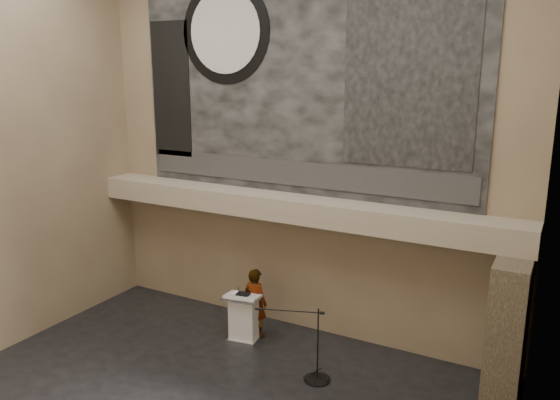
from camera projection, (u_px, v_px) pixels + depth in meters
The scene contains 17 objects.
wall_back at pixel (298, 146), 11.93m from camera, with size 10.00×0.02×8.50m, color #7E6650.
wall_right at pixel (531, 217), 6.18m from camera, with size 0.02×8.00×8.50m, color #7E6650.
soffit at pixel (289, 207), 11.89m from camera, with size 10.00×0.80×0.50m, color tan.
sprinkler_left at pixel (227, 211), 12.66m from camera, with size 0.04×0.04×0.06m, color #B2893D.
sprinkler_right at pixel (371, 232), 11.02m from camera, with size 0.04×0.04×0.06m, color #B2893D.
banner at pixel (297, 78), 11.56m from camera, with size 8.00×0.05×5.00m, color black.
banner_text_strip at pixel (296, 173), 12.01m from camera, with size 7.76×0.02×0.55m, color #2C2C2C.
banner_clock_rim at pixel (225, 32), 12.14m from camera, with size 2.30×2.30×0.02m, color black.
banner_clock_face at pixel (224, 32), 12.12m from camera, with size 1.84×1.84×0.02m, color silver.
banner_building_print at pixel (409, 74), 10.39m from camera, with size 2.60×0.02×3.60m, color black.
banner_brick_print at pixel (171, 90), 13.19m from camera, with size 1.10×0.02×3.20m, color black.
stone_pier at pixel (507, 331), 9.71m from camera, with size 0.60×1.40×2.70m, color #44392A.
lectern at pixel (244, 318), 12.01m from camera, with size 0.81×0.63×1.14m.
binder at pixel (243, 294), 11.86m from camera, with size 0.28×0.23×0.04m, color black.
papers at pixel (236, 294), 11.92m from camera, with size 0.23×0.32×0.01m, color white.
speaker_person at pixel (256, 303), 12.18m from camera, with size 0.59×0.38×1.61m, color white.
mic_stand at pixel (315, 369), 10.56m from camera, with size 1.41×0.69×1.50m.
Camera 1 is at (5.36, -6.60, 5.87)m, focal length 35.00 mm.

